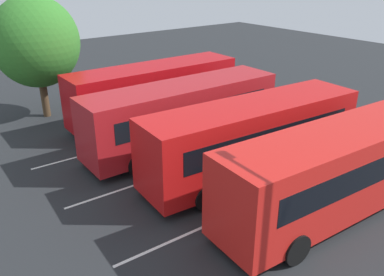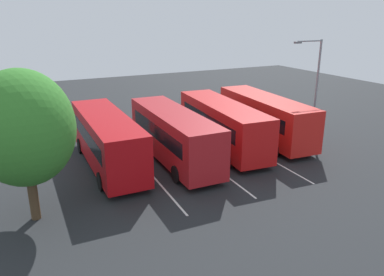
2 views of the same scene
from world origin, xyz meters
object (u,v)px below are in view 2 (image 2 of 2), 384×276
object	(u,v)px
depot_tree	(23,128)
bus_far_right	(107,139)
bus_far_left	(265,116)
bus_center_right	(173,134)
bus_center_left	(222,124)
pedestrian	(138,120)
street_lamp	(315,83)

from	to	relation	value
depot_tree	bus_far_right	bearing A→B (deg)	-44.02
bus_far_left	bus_center_right	size ratio (longest dim) A/B	1.01
bus_center_right	depot_tree	size ratio (longest dim) A/B	1.44
bus_far_left	bus_far_right	size ratio (longest dim) A/B	1.01
bus_center_left	depot_tree	xyz separation A→B (m)	(-4.62, 12.92, 2.65)
bus_center_left	depot_tree	world-z (taller)	depot_tree
bus_center_left	bus_center_right	distance (m)	4.14
bus_far_right	pedestrian	xyz separation A→B (m)	(6.41, -4.17, -0.90)
bus_far_right	pedestrian	world-z (taller)	bus_far_right
street_lamp	depot_tree	size ratio (longest dim) A/B	1.06
bus_far_left	bus_center_left	bearing A→B (deg)	98.67
bus_far_right	depot_tree	world-z (taller)	depot_tree
bus_center_right	bus_far_right	world-z (taller)	same
bus_center_left	pedestrian	size ratio (longest dim) A/B	6.52
depot_tree	bus_center_left	bearing A→B (deg)	-70.33
bus_far_right	depot_tree	xyz separation A→B (m)	(-4.89, 4.73, 2.65)
pedestrian	depot_tree	size ratio (longest dim) A/B	0.22
bus_center_left	street_lamp	xyz separation A→B (m)	(-0.88, -7.47, 2.50)
bus_far_left	bus_center_left	distance (m)	3.95
bus_center_left	bus_center_right	bearing A→B (deg)	104.10
bus_far_right	street_lamp	xyz separation A→B (m)	(-1.16, -15.66, 2.50)
street_lamp	depot_tree	distance (m)	20.73
bus_center_right	street_lamp	size ratio (longest dim) A/B	1.37
bus_center_right	depot_tree	xyz separation A→B (m)	(-3.92, 8.84, 2.65)
bus_far_left	depot_tree	world-z (taller)	depot_tree
bus_center_left	bus_far_left	bearing A→B (deg)	-80.91
bus_far_left	bus_center_left	xyz separation A→B (m)	(-0.32, 3.94, 0.00)
bus_center_right	depot_tree	bearing A→B (deg)	114.97
bus_far_left	bus_center_right	distance (m)	8.09
bus_far_left	street_lamp	bearing A→B (deg)	-104.94
bus_center_left	street_lamp	bearing A→B (deg)	-92.38
bus_far_right	pedestrian	bearing A→B (deg)	-32.26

